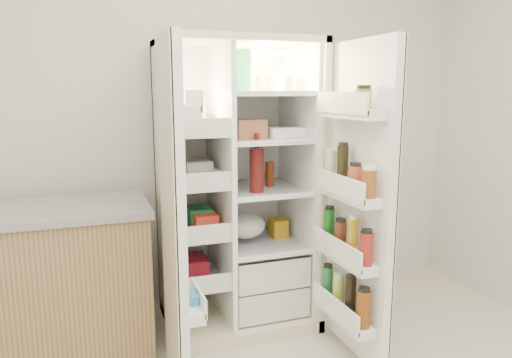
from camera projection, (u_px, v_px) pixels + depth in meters
name	position (u px, v px, depth m)	size (l,w,h in m)	color
wall_back	(199.00, 112.00, 3.29)	(4.00, 0.02, 2.70)	silver
refrigerator	(237.00, 208.00, 3.13)	(0.92, 0.70, 1.80)	beige
freezer_door	(174.00, 216.00, 2.37)	(0.15, 0.40, 1.72)	white
fridge_door	(358.00, 208.00, 2.62)	(0.17, 0.58, 1.72)	white
kitchen_counter	(41.00, 283.00, 2.70)	(1.20, 0.64, 0.87)	#9B7B4D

